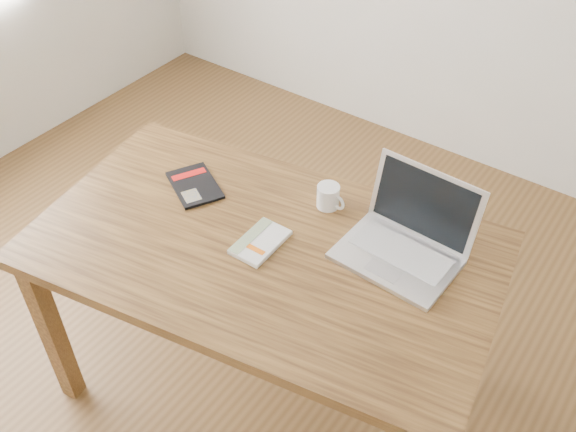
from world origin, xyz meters
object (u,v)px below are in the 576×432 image
Objects in this scene: laptop at (406,239)px; coffee_mug at (329,196)px; white_guidebook at (260,242)px; black_guidebook at (195,185)px; desk at (264,265)px.

coffee_mug is (-0.30, 0.04, -0.01)m from laptop.
coffee_mug reaches higher than white_guidebook.
black_guidebook is 0.46m from coffee_mug.
coffee_mug reaches higher than desk.
desk is at bearing 17.46° from white_guidebook.
white_guidebook is at bearing -94.80° from coffee_mug.
black_guidebook is at bearing -166.78° from laptop.
white_guidebook reaches higher than desk.
white_guidebook is (-0.01, -0.00, 0.10)m from desk.
laptop is 3.34× the size of coffee_mug.
white_guidebook is at bearing -146.01° from laptop.
black_guidebook reaches higher than desk.
desk is 4.31× the size of laptop.
laptop is (0.73, 0.14, 0.05)m from black_guidebook.
coffee_mug is at bearing 74.35° from white_guidebook.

